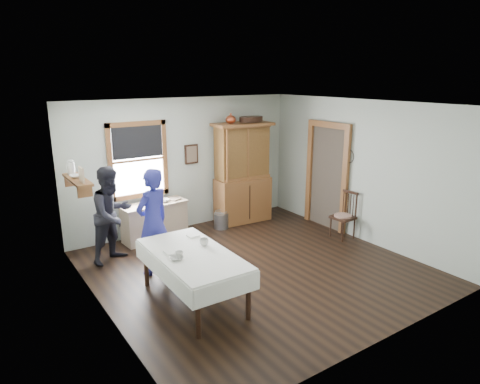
{
  "coord_description": "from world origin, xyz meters",
  "views": [
    {
      "loc": [
        -3.91,
        -5.29,
        3.14
      ],
      "look_at": [
        -0.11,
        0.3,
        1.27
      ],
      "focal_mm": 32.0,
      "sensor_mm": 36.0,
      "label": 1
    }
  ],
  "objects_px": {
    "spindle_chair": "(343,215)",
    "pail": "(221,221)",
    "dining_table": "(193,277)",
    "wicker_basket": "(238,218)",
    "figure_dark": "(112,218)",
    "china_hutch": "(243,173)",
    "work_counter": "(155,221)",
    "woman_blue": "(153,225)"
  },
  "relations": [
    {
      "from": "spindle_chair",
      "to": "pail",
      "type": "xyz_separation_m",
      "value": [
        -1.69,
        1.82,
        -0.31
      ]
    },
    {
      "from": "dining_table",
      "to": "pail",
      "type": "height_order",
      "value": "dining_table"
    },
    {
      "from": "spindle_chair",
      "to": "wicker_basket",
      "type": "xyz_separation_m",
      "value": [
        -1.2,
        1.92,
        -0.38
      ]
    },
    {
      "from": "figure_dark",
      "to": "china_hutch",
      "type": "bearing_deg",
      "value": -14.73
    },
    {
      "from": "work_counter",
      "to": "woman_blue",
      "type": "height_order",
      "value": "woman_blue"
    },
    {
      "from": "china_hutch",
      "to": "wicker_basket",
      "type": "bearing_deg",
      "value": -158.47
    },
    {
      "from": "dining_table",
      "to": "wicker_basket",
      "type": "xyz_separation_m",
      "value": [
        2.41,
        2.46,
        -0.28
      ]
    },
    {
      "from": "work_counter",
      "to": "figure_dark",
      "type": "relative_size",
      "value": 0.83
    },
    {
      "from": "china_hutch",
      "to": "wicker_basket",
      "type": "xyz_separation_m",
      "value": [
        -0.16,
        -0.05,
        -0.99
      ]
    },
    {
      "from": "pail",
      "to": "woman_blue",
      "type": "relative_size",
      "value": 0.2
    },
    {
      "from": "work_counter",
      "to": "spindle_chair",
      "type": "relative_size",
      "value": 1.36
    },
    {
      "from": "dining_table",
      "to": "work_counter",
      "type": "bearing_deg",
      "value": 78.57
    },
    {
      "from": "spindle_chair",
      "to": "woman_blue",
      "type": "height_order",
      "value": "woman_blue"
    },
    {
      "from": "china_hutch",
      "to": "figure_dark",
      "type": "bearing_deg",
      "value": -167.05
    },
    {
      "from": "woman_blue",
      "to": "work_counter",
      "type": "bearing_deg",
      "value": -133.34
    },
    {
      "from": "work_counter",
      "to": "spindle_chair",
      "type": "xyz_separation_m",
      "value": [
        3.09,
        -2.03,
        0.1
      ]
    },
    {
      "from": "dining_table",
      "to": "woman_blue",
      "type": "height_order",
      "value": "woman_blue"
    },
    {
      "from": "dining_table",
      "to": "figure_dark",
      "type": "relative_size",
      "value": 1.21
    },
    {
      "from": "china_hutch",
      "to": "woman_blue",
      "type": "height_order",
      "value": "china_hutch"
    },
    {
      "from": "pail",
      "to": "wicker_basket",
      "type": "xyz_separation_m",
      "value": [
        0.49,
        0.1,
        -0.07
      ]
    },
    {
      "from": "china_hutch",
      "to": "woman_blue",
      "type": "xyz_separation_m",
      "value": [
        -2.64,
        -1.3,
        -0.28
      ]
    },
    {
      "from": "pail",
      "to": "woman_blue",
      "type": "bearing_deg",
      "value": -149.89
    },
    {
      "from": "woman_blue",
      "to": "china_hutch",
      "type": "bearing_deg",
      "value": -173.74
    },
    {
      "from": "figure_dark",
      "to": "woman_blue",
      "type": "bearing_deg",
      "value": -88.1
    },
    {
      "from": "work_counter",
      "to": "china_hutch",
      "type": "xyz_separation_m",
      "value": [
        2.05,
        -0.05,
        0.71
      ]
    },
    {
      "from": "china_hutch",
      "to": "pail",
      "type": "bearing_deg",
      "value": -162.95
    },
    {
      "from": "china_hutch",
      "to": "spindle_chair",
      "type": "distance_m",
      "value": 2.31
    },
    {
      "from": "dining_table",
      "to": "figure_dark",
      "type": "height_order",
      "value": "figure_dark"
    },
    {
      "from": "wicker_basket",
      "to": "spindle_chair",
      "type": "bearing_deg",
      "value": -58.11
    },
    {
      "from": "work_counter",
      "to": "woman_blue",
      "type": "relative_size",
      "value": 0.8
    },
    {
      "from": "woman_blue",
      "to": "figure_dark",
      "type": "height_order",
      "value": "woman_blue"
    },
    {
      "from": "woman_blue",
      "to": "pail",
      "type": "bearing_deg",
      "value": -169.91
    },
    {
      "from": "dining_table",
      "to": "wicker_basket",
      "type": "height_order",
      "value": "dining_table"
    },
    {
      "from": "china_hutch",
      "to": "figure_dark",
      "type": "distance_m",
      "value": 3.08
    },
    {
      "from": "dining_table",
      "to": "pail",
      "type": "xyz_separation_m",
      "value": [
        1.91,
        2.35,
        -0.21
      ]
    },
    {
      "from": "pail",
      "to": "wicker_basket",
      "type": "height_order",
      "value": "pail"
    },
    {
      "from": "pail",
      "to": "dining_table",
      "type": "bearing_deg",
      "value": -129.12
    },
    {
      "from": "woman_blue",
      "to": "figure_dark",
      "type": "distance_m",
      "value": 0.91
    },
    {
      "from": "work_counter",
      "to": "pail",
      "type": "xyz_separation_m",
      "value": [
        1.4,
        -0.21,
        -0.21
      ]
    },
    {
      "from": "spindle_chair",
      "to": "figure_dark",
      "type": "xyz_separation_m",
      "value": [
        -4.07,
        1.49,
        0.3
      ]
    },
    {
      "from": "spindle_chair",
      "to": "work_counter",
      "type": "bearing_deg",
      "value": 142.57
    },
    {
      "from": "spindle_chair",
      "to": "china_hutch",
      "type": "bearing_deg",
      "value": 113.52
    }
  ]
}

